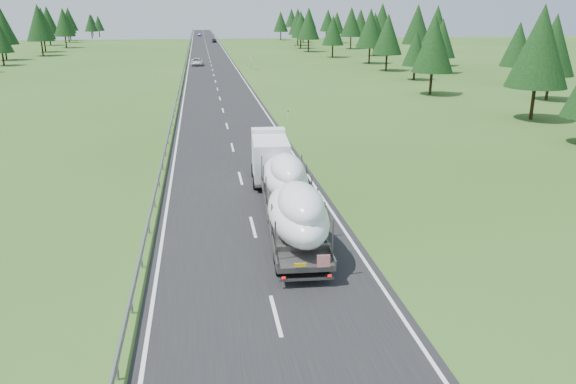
{
  "coord_description": "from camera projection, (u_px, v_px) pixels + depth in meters",
  "views": [
    {
      "loc": [
        -2.36,
        -27.24,
        10.84
      ],
      "look_at": [
        1.88,
        0.19,
        1.79
      ],
      "focal_mm": 35.0,
      "sensor_mm": 36.0,
      "label": 1
    }
  ],
  "objects": [
    {
      "name": "guardrail",
      "position": [
        186.0,
        59.0,
        122.24
      ],
      "size": [
        0.1,
        400.0,
        0.76
      ],
      "color": "slate",
      "rests_on": "ground"
    },
    {
      "name": "highway_sign",
      "position": [
        251.0,
        60.0,
        104.95
      ],
      "size": [
        0.08,
        0.9,
        2.6
      ],
      "color": "slate",
      "rests_on": "ground"
    },
    {
      "name": "tree_line_right",
      "position": [
        384.0,
        28.0,
        123.82
      ],
      "size": [
        27.74,
        268.5,
        12.53
      ],
      "color": "black",
      "rests_on": "ground"
    },
    {
      "name": "distant_van",
      "position": [
        197.0,
        62.0,
        113.59
      ],
      "size": [
        2.5,
        5.2,
        1.43
      ],
      "primitive_type": "imported",
      "rotation": [
        0.0,
        0.0,
        -0.03
      ],
      "color": "silver",
      "rests_on": "ground"
    },
    {
      "name": "road_surface",
      "position": [
        210.0,
        61.0,
        123.25
      ],
      "size": [
        10.0,
        400.0,
        0.02
      ],
      "primitive_type": "cube",
      "color": "black",
      "rests_on": "ground"
    },
    {
      "name": "ground",
      "position": [
        253.0,
        227.0,
        29.29
      ],
      "size": [
        400.0,
        400.0,
        0.0
      ],
      "primitive_type": "plane",
      "color": "#2F531B",
      "rests_on": "ground"
    },
    {
      "name": "boat_truck",
      "position": [
        286.0,
        186.0,
        29.65
      ],
      "size": [
        3.15,
        17.41,
        3.6
      ],
      "color": "white",
      "rests_on": "ground"
    },
    {
      "name": "marker_posts",
      "position": [
        227.0,
        44.0,
        175.71
      ],
      "size": [
        0.13,
        350.08,
        1.0
      ],
      "color": "silver",
      "rests_on": "ground"
    },
    {
      "name": "distant_car_blue",
      "position": [
        200.0,
        35.0,
        238.64
      ],
      "size": [
        1.69,
        4.03,
        1.3
      ],
      "primitive_type": "imported",
      "rotation": [
        0.0,
        0.0,
        -0.08
      ],
      "color": "#1B224C",
      "rests_on": "ground"
    },
    {
      "name": "distant_car_dark",
      "position": [
        214.0,
        40.0,
        193.17
      ],
      "size": [
        1.64,
        3.93,
        1.33
      ],
      "primitive_type": "imported",
      "rotation": [
        0.0,
        0.0,
        0.02
      ],
      "color": "black",
      "rests_on": "ground"
    }
  ]
}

